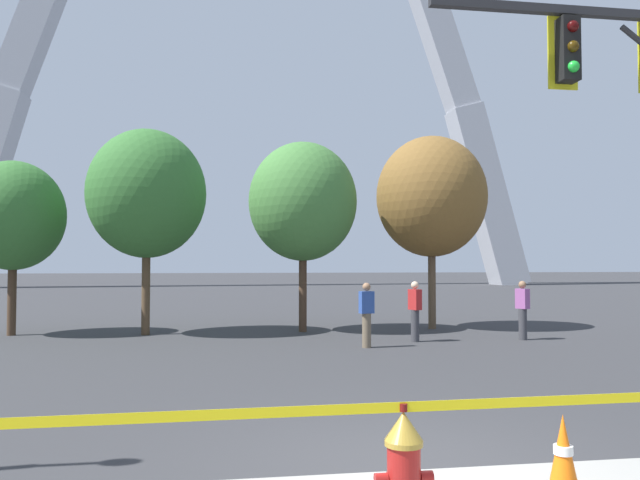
# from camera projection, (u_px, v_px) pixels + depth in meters

# --- Properties ---
(ground_plane) EXTENTS (240.00, 240.00, 0.00)m
(ground_plane) POSITION_uv_depth(u_px,v_px,m) (407.00, 468.00, 6.18)
(ground_plane) COLOR #333335
(fire_hydrant) EXTENTS (0.46, 0.48, 0.99)m
(fire_hydrant) POSITION_uv_depth(u_px,v_px,m) (404.00, 472.00, 4.73)
(fire_hydrant) COLOR #5E0F0D
(fire_hydrant) RESTS_ON ground
(caution_tape_barrier) EXTENTS (5.76, 0.15, 1.04)m
(caution_tape_barrier) POSITION_uv_depth(u_px,v_px,m) (322.00, 443.00, 4.62)
(caution_tape_barrier) COLOR #232326
(caution_tape_barrier) RESTS_ON ground
(traffic_cone_by_hydrant) EXTENTS (0.36, 0.36, 0.73)m
(traffic_cone_by_hydrant) POSITION_uv_depth(u_px,v_px,m) (563.00, 456.00, 5.44)
(traffic_cone_by_hydrant) COLOR black
(traffic_cone_by_hydrant) RESTS_ON ground
(monument_arch) EXTENTS (52.16, 2.87, 50.92)m
(monument_arch) POSITION_uv_depth(u_px,v_px,m) (249.00, 39.00, 54.88)
(monument_arch) COLOR #B2B5BC
(monument_arch) RESTS_ON ground
(tree_far_left) EXTENTS (2.88, 2.88, 5.03)m
(tree_far_left) POSITION_uv_depth(u_px,v_px,m) (13.00, 216.00, 17.63)
(tree_far_left) COLOR #473323
(tree_far_left) RESTS_ON ground
(tree_left_mid) EXTENTS (3.42, 3.42, 5.98)m
(tree_left_mid) POSITION_uv_depth(u_px,v_px,m) (147.00, 194.00, 17.80)
(tree_left_mid) COLOR brown
(tree_left_mid) RESTS_ON ground
(tree_center_left) EXTENTS (3.29, 3.29, 5.76)m
(tree_center_left) POSITION_uv_depth(u_px,v_px,m) (303.00, 202.00, 18.60)
(tree_center_left) COLOR #473323
(tree_center_left) RESTS_ON ground
(tree_center_right) EXTENTS (3.49, 3.49, 6.11)m
(tree_center_right) POSITION_uv_depth(u_px,v_px,m) (431.00, 197.00, 19.43)
(tree_center_right) COLOR brown
(tree_center_right) RESTS_ON ground
(pedestrian_walking_left) EXTENTS (0.37, 0.27, 1.59)m
(pedestrian_walking_left) POSITION_uv_depth(u_px,v_px,m) (367.00, 314.00, 15.01)
(pedestrian_walking_left) COLOR brown
(pedestrian_walking_left) RESTS_ON ground
(pedestrian_standing_center) EXTENTS (0.32, 0.39, 1.59)m
(pedestrian_standing_center) POSITION_uv_depth(u_px,v_px,m) (415.00, 311.00, 16.14)
(pedestrian_standing_center) COLOR #38383D
(pedestrian_standing_center) RESTS_ON ground
(pedestrian_walking_right) EXTENTS (0.32, 0.39, 1.59)m
(pedestrian_walking_right) POSITION_uv_depth(u_px,v_px,m) (523.00, 309.00, 16.53)
(pedestrian_walking_right) COLOR #38383D
(pedestrian_walking_right) RESTS_ON ground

